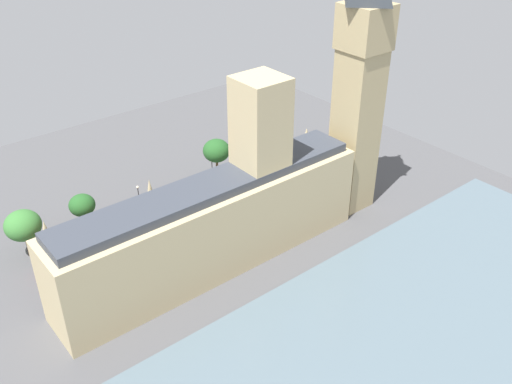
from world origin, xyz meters
name	(u,v)px	position (x,y,z in m)	size (l,w,h in m)	color
ground_plane	(209,259)	(0.00, 0.00, 0.00)	(144.89, 144.89, 0.00)	#4C4C4F
river_thames	(351,377)	(-35.90, 0.00, 0.12)	(43.09, 130.40, 0.25)	slate
parliament_building	(221,216)	(-1.99, -1.79, 9.88)	(10.99, 59.61, 33.45)	tan
clock_tower	(361,71)	(-2.80, -34.75, 29.43)	(8.43, 8.43, 56.88)	tan
car_silver_kerbside	(240,195)	(13.37, -17.58, 0.89)	(1.97, 4.37, 1.74)	#B7B7BC
car_blue_near_tower	(188,215)	(13.58, -4.44, 0.89)	(1.97, 4.70, 1.74)	navy
double_decker_bus_under_trees	(158,227)	(11.55, 3.90, 2.63)	(3.39, 10.67, 4.75)	red
double_decker_bus_far_end	(72,252)	(14.50, 20.00, 2.63)	(3.14, 10.63, 4.75)	red
pedestrian_by_river_gate	(70,295)	(5.71, 24.52, 0.76)	(0.70, 0.65, 1.68)	#336B60
pedestrian_leading	(179,248)	(5.54, 2.96, 0.67)	(0.56, 0.63, 1.49)	maroon
pedestrian_midblock	(268,208)	(5.61, -19.06, 0.76)	(0.69, 0.62, 1.69)	navy
plane_tree_corner	(216,151)	(22.89, -18.48, 7.64)	(6.10, 6.10, 10.28)	brown
plane_tree_trailing	(82,205)	(22.83, 13.80, 6.08)	(5.10, 5.10, 8.30)	brown
plane_tree_opposite_hall	(23,226)	(22.26, 25.44, 6.64)	(6.68, 6.68, 9.50)	brown
street_lamp_slot_10	(138,194)	(22.12, 2.02, 4.47)	(0.56, 0.56, 6.42)	black
street_lamp_slot_11	(212,167)	(22.65, -16.93, 4.20)	(0.56, 0.56, 5.96)	black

